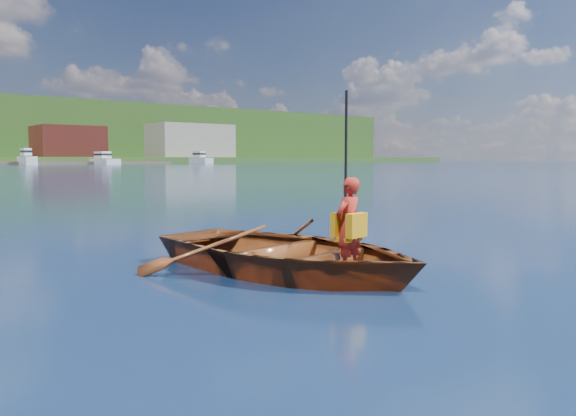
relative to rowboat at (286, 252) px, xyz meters
name	(u,v)px	position (x,y,z in m)	size (l,w,h in m)	color
ground	(349,269)	(0.84, -0.35, -0.27)	(600.00, 600.00, 0.00)	#142842
rowboat	(286,252)	(0.00, 0.00, 0.00)	(3.67, 4.57, 0.84)	brown
child_paddler	(348,224)	(0.33, -0.85, 0.43)	(0.48, 0.40, 2.27)	#B3261B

